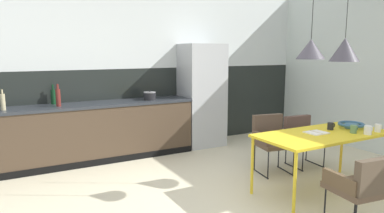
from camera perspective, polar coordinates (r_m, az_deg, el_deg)
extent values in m
plane|color=beige|center=(4.06, 9.76, -16.12)|extent=(8.54, 8.54, 0.00)
cube|color=black|center=(6.34, -6.83, -0.18)|extent=(6.57, 0.12, 1.42)
cube|color=silver|center=(6.27, -7.08, 12.74)|extent=(6.57, 0.12, 1.42)
cube|color=#473627|center=(5.69, -17.92, -4.43)|extent=(3.61, 0.60, 0.87)
cube|color=#2C3035|center=(5.60, -18.15, 0.11)|extent=(3.64, 0.63, 0.04)
cube|color=black|center=(5.50, -17.12, -9.03)|extent=(3.61, 0.01, 0.10)
cube|color=#ADAFB2|center=(6.36, 1.62, 1.86)|extent=(0.73, 0.60, 1.84)
cube|color=yellow|center=(4.52, 20.66, -4.26)|extent=(1.67, 0.78, 0.03)
cylinder|color=yellow|center=(4.32, 9.79, -9.49)|extent=(0.04, 0.04, 0.71)
cylinder|color=yellow|center=(5.42, 23.19, -6.27)|extent=(0.04, 0.04, 0.71)
cylinder|color=yellow|center=(3.84, 16.39, -12.17)|extent=(0.04, 0.04, 0.71)
cube|color=brown|center=(5.08, 13.26, -5.96)|extent=(0.55, 0.54, 0.06)
cube|color=brown|center=(5.19, 12.19, -3.22)|extent=(0.46, 0.16, 0.36)
cube|color=brown|center=(5.17, 15.39, -4.63)|extent=(0.12, 0.42, 0.14)
cube|color=brown|center=(4.94, 11.12, -5.10)|extent=(0.12, 0.42, 0.14)
cylinder|color=black|center=(5.09, 16.24, -8.70)|extent=(0.02, 0.02, 0.40)
cylinder|color=black|center=(4.88, 12.31, -9.31)|extent=(0.02, 0.02, 0.40)
cylinder|color=black|center=(5.40, 13.94, -7.60)|extent=(0.02, 0.02, 0.40)
cylinder|color=black|center=(5.20, 10.17, -8.11)|extent=(0.02, 0.02, 0.40)
cylinder|color=black|center=(5.30, 14.97, -10.10)|extent=(0.09, 0.41, 0.02)
cylinder|color=black|center=(5.10, 11.14, -10.73)|extent=(0.09, 0.41, 0.02)
cube|color=brown|center=(3.77, 25.32, -11.99)|extent=(0.53, 0.52, 0.06)
cube|color=#4E4031|center=(3.58, 27.87, -10.03)|extent=(0.46, 0.14, 0.32)
cube|color=brown|center=(3.59, 22.96, -11.21)|extent=(0.10, 0.42, 0.14)
cube|color=brown|center=(3.89, 27.69, -9.94)|extent=(0.10, 0.42, 0.14)
cylinder|color=black|center=(3.84, 20.84, -14.92)|extent=(0.02, 0.02, 0.39)
cylinder|color=black|center=(4.11, 25.11, -13.62)|extent=(0.02, 0.02, 0.39)
cube|color=brown|center=(5.53, 18.02, -5.27)|extent=(0.52, 0.50, 0.06)
cube|color=brown|center=(5.63, 16.77, -3.01)|extent=(0.46, 0.12, 0.31)
cube|color=brown|center=(5.65, 19.75, -4.01)|extent=(0.09, 0.42, 0.14)
cube|color=brown|center=(5.36, 16.30, -4.52)|extent=(0.09, 0.42, 0.14)
cylinder|color=black|center=(5.58, 20.76, -7.54)|extent=(0.02, 0.02, 0.36)
cylinder|color=black|center=(5.32, 17.63, -8.18)|extent=(0.02, 0.02, 0.36)
cylinder|color=black|center=(5.85, 18.16, -6.65)|extent=(0.02, 0.02, 0.36)
cylinder|color=black|center=(5.60, 15.07, -7.21)|extent=(0.02, 0.02, 0.36)
cylinder|color=black|center=(5.76, 19.34, -8.75)|extent=(0.05, 0.41, 0.02)
cylinder|color=black|center=(5.51, 16.23, -9.42)|extent=(0.05, 0.41, 0.02)
cylinder|color=#33607F|center=(4.94, 24.53, -2.88)|extent=(0.16, 0.16, 0.06)
torus|color=#335D80|center=(4.94, 24.54, -2.66)|extent=(0.33, 0.33, 0.04)
cube|color=white|center=(4.44, 19.07, -4.13)|extent=(0.12, 0.21, 0.01)
cube|color=white|center=(4.53, 20.11, -3.94)|extent=(0.12, 0.21, 0.01)
cube|color=beige|center=(4.48, 19.60, -3.94)|extent=(0.01, 0.21, 0.00)
cylinder|color=white|center=(4.85, 28.03, -3.12)|extent=(0.07, 0.07, 0.10)
torus|color=white|center=(4.89, 28.35, -2.99)|extent=(0.07, 0.01, 0.07)
cylinder|color=black|center=(4.73, 21.65, -3.00)|extent=(0.08, 0.08, 0.09)
torus|color=black|center=(4.77, 22.04, -2.87)|extent=(0.06, 0.01, 0.06)
cylinder|color=#5B8456|center=(4.65, 24.84, -3.36)|extent=(0.07, 0.07, 0.10)
torus|color=#5B8456|center=(4.69, 25.21, -3.23)|extent=(0.07, 0.01, 0.07)
cylinder|color=white|center=(4.65, 26.75, -3.46)|extent=(0.09, 0.09, 0.10)
torus|color=white|center=(4.69, 27.14, -3.31)|extent=(0.07, 0.01, 0.07)
cylinder|color=black|center=(5.85, -6.91, 1.67)|extent=(0.20, 0.20, 0.12)
cylinder|color=gray|center=(5.84, -6.92, 2.33)|extent=(0.20, 0.20, 0.01)
sphere|color=black|center=(5.84, -6.92, 2.50)|extent=(0.02, 0.02, 0.02)
cylinder|color=tan|center=(5.45, -28.46, 0.64)|extent=(0.06, 0.06, 0.23)
cylinder|color=tan|center=(5.43, -28.57, 2.13)|extent=(0.02, 0.02, 0.06)
cylinder|color=#0F3319|center=(5.75, -21.68, 1.45)|extent=(0.07, 0.07, 0.22)
cylinder|color=#0F3319|center=(5.73, -21.77, 2.94)|extent=(0.03, 0.03, 0.08)
cylinder|color=maroon|center=(5.49, -20.98, 1.34)|extent=(0.07, 0.07, 0.25)
cylinder|color=maroon|center=(5.47, -21.08, 3.05)|extent=(0.03, 0.03, 0.08)
cone|color=#343138|center=(4.13, 18.80, 8.85)|extent=(0.32, 0.32, 0.22)
cone|color=#343138|center=(4.70, 23.63, 8.49)|extent=(0.36, 0.36, 0.29)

